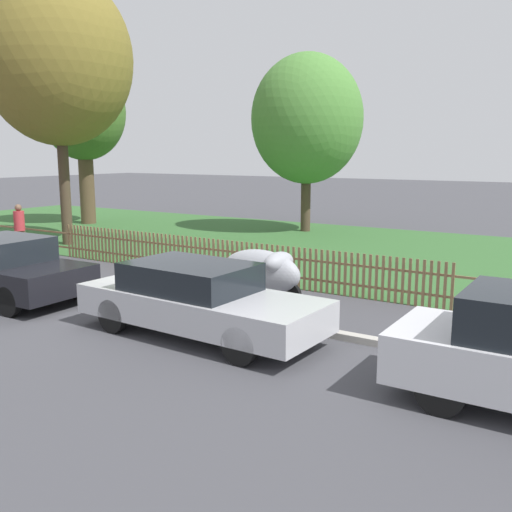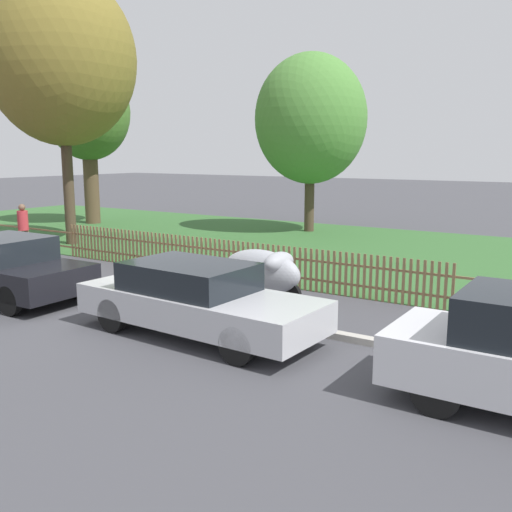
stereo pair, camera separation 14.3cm
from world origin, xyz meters
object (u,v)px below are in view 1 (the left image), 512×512
(tree_mid_park, at_px, (307,119))
(pedestrian_near_fence, at_px, (20,227))
(covered_motorcycle, at_px, (263,271))
(tree_nearest_kerb, at_px, (83,113))
(tree_behind_motorcycle, at_px, (57,59))
(parked_car_navy_estate, at_px, (198,299))
(parked_car_black_saloon, at_px, (6,269))

(tree_mid_park, height_order, pedestrian_near_fence, tree_mid_park)
(covered_motorcycle, xyz_separation_m, pedestrian_near_fence, (-9.53, 0.84, 0.22))
(tree_nearest_kerb, distance_m, tree_behind_motorcycle, 6.31)
(tree_behind_motorcycle, bearing_deg, tree_nearest_kerb, 131.93)
(parked_car_navy_estate, relative_size, tree_behind_motorcycle, 0.50)
(tree_nearest_kerb, bearing_deg, tree_mid_park, 17.31)
(tree_nearest_kerb, xyz_separation_m, tree_behind_motorcycle, (4.12, -4.58, 1.37))
(pedestrian_near_fence, bearing_deg, parked_car_black_saloon, -133.68)
(parked_car_black_saloon, xyz_separation_m, tree_nearest_kerb, (-9.27, 10.49, 4.23))
(parked_car_navy_estate, xyz_separation_m, covered_motorcycle, (-0.23, 2.54, 0.02))
(parked_car_black_saloon, relative_size, covered_motorcycle, 1.88)
(parked_car_navy_estate, height_order, tree_mid_park, tree_mid_park)
(covered_motorcycle, xyz_separation_m, tree_behind_motorcycle, (-10.04, 3.09, 5.61))
(parked_car_black_saloon, xyz_separation_m, covered_motorcycle, (4.88, 2.82, -0.01))
(parked_car_black_saloon, xyz_separation_m, pedestrian_near_fence, (-4.65, 3.66, 0.22))
(parked_car_black_saloon, distance_m, pedestrian_near_fence, 5.93)
(parked_car_navy_estate, height_order, covered_motorcycle, parked_car_navy_estate)
(covered_motorcycle, bearing_deg, parked_car_navy_estate, -81.12)
(tree_nearest_kerb, xyz_separation_m, pedestrian_near_fence, (4.62, -6.83, -4.02))
(parked_car_black_saloon, xyz_separation_m, parked_car_navy_estate, (5.11, 0.28, -0.03))
(parked_car_black_saloon, distance_m, tree_mid_park, 14.03)
(parked_car_black_saloon, bearing_deg, parked_car_navy_estate, 2.12)
(pedestrian_near_fence, bearing_deg, covered_motorcycle, -100.51)
(parked_car_navy_estate, xyz_separation_m, tree_mid_park, (-4.74, 13.21, 3.86))
(parked_car_navy_estate, bearing_deg, tree_behind_motorcycle, 153.50)
(covered_motorcycle, xyz_separation_m, tree_nearest_kerb, (-14.15, 7.67, 4.24))
(parked_car_navy_estate, distance_m, pedestrian_near_fence, 10.33)
(parked_car_black_saloon, bearing_deg, tree_nearest_kerb, 130.43)
(tree_mid_park, bearing_deg, parked_car_black_saloon, -91.54)
(tree_nearest_kerb, relative_size, tree_mid_park, 1.01)
(parked_car_black_saloon, distance_m, tree_behind_motorcycle, 9.64)
(parked_car_navy_estate, bearing_deg, covered_motorcycle, 97.31)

